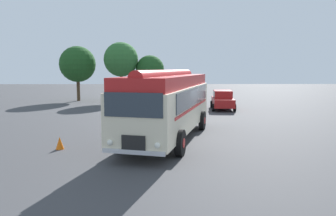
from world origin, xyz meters
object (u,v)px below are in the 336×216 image
Objects in this scene: car_mid_right at (223,100)px; traffic_cone at (60,143)px; vintage_bus at (168,102)px; car_near_left at (155,100)px; car_mid_left at (189,100)px.

car_mid_right reaches higher than traffic_cone.
car_near_left is at bearing 94.73° from vintage_bus.
vintage_bus reaches higher than traffic_cone.
vintage_bus is at bearing 23.45° from traffic_cone.
car_mid_left and car_mid_right have the same top height.
traffic_cone is (-3.81, -14.32, -0.57)m from car_near_left.
vintage_bus is at bearing -85.27° from car_near_left.
traffic_cone is at bearing -156.55° from vintage_bus.
car_mid_left is at bearing 64.11° from traffic_cone.
car_near_left and car_mid_right have the same top height.
vintage_bus is 5.50m from traffic_cone.
car_mid_left is (1.93, 11.82, -1.05)m from vintage_bus.
car_mid_left is 2.97m from car_mid_right.
car_mid_right is (4.89, 12.09, -1.05)m from vintage_bus.
car_near_left is 5.90m from car_mid_right.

